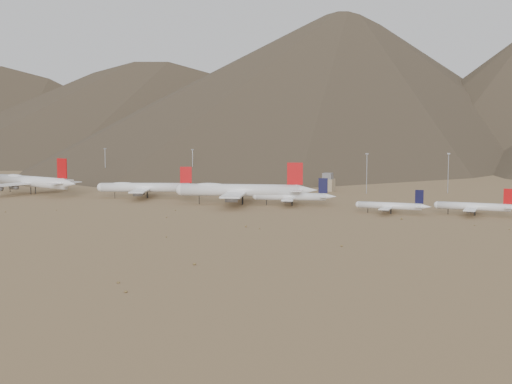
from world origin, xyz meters
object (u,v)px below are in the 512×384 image
at_px(widebody_centre, 146,187).
at_px(widebody_east, 241,190).
at_px(narrowbody_a, 293,197).
at_px(narrowbody_b, 392,206).
at_px(widebody_west, 32,181).
at_px(control_tower, 328,183).

height_order(widebody_centre, widebody_east, widebody_east).
relative_size(narrowbody_a, narrowbody_b, 1.19).
xyz_separation_m(widebody_west, widebody_centre, (79.07, 6.28, -1.58)).
xyz_separation_m(widebody_centre, narrowbody_b, (150.73, -17.48, -2.49)).
bearing_deg(narrowbody_b, widebody_centre, 171.80).
relative_size(widebody_centre, widebody_east, 0.79).
height_order(widebody_west, narrowbody_b, widebody_west).
height_order(widebody_west, widebody_east, widebody_west).
xyz_separation_m(narrowbody_a, control_tower, (-5.45, 85.23, 0.41)).
distance_m(widebody_east, narrowbody_a, 28.95).
height_order(widebody_west, control_tower, widebody_west).
relative_size(widebody_west, widebody_east, 1.01).
bearing_deg(widebody_centre, narrowbody_a, -22.06).
bearing_deg(narrowbody_b, widebody_west, 175.62).
distance_m(widebody_centre, control_tower, 121.06).
relative_size(widebody_centre, narrowbody_a, 1.35).
distance_m(widebody_east, narrowbody_b, 85.46).
xyz_separation_m(widebody_centre, narrowbody_a, (93.68, -2.35, -1.60)).
bearing_deg(widebody_east, narrowbody_a, -1.54).
relative_size(widebody_west, widebody_centre, 1.28).
xyz_separation_m(widebody_centre, widebody_east, (65.76, -9.32, 1.56)).
bearing_deg(control_tower, narrowbody_b, -58.09).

